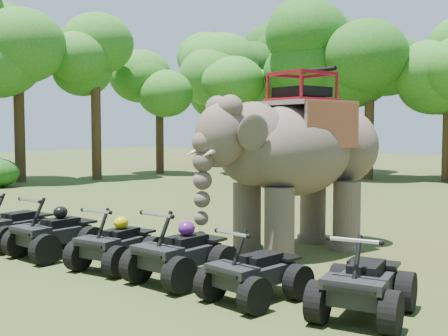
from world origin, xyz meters
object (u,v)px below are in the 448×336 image
(atv_3, at_px, (181,245))
(atv_5, at_px, (364,274))
(atv_2, at_px, (116,237))
(atv_0, at_px, (14,219))
(atv_1, at_px, (55,226))
(atv_4, at_px, (255,263))
(elephant, at_px, (298,160))

(atv_3, distance_m, atv_5, 3.56)
(atv_2, relative_size, atv_5, 0.97)
(atv_2, height_order, atv_5, atv_5)
(atv_0, relative_size, atv_1, 0.98)
(atv_3, xyz_separation_m, atv_4, (1.77, -0.17, -0.07))
(atv_2, bearing_deg, atv_1, 177.19)
(atv_2, relative_size, atv_3, 0.94)
(atv_0, relative_size, atv_5, 1.02)
(atv_4, bearing_deg, atv_2, -172.95)
(elephant, bearing_deg, atv_0, -130.45)
(atv_0, xyz_separation_m, atv_3, (5.31, 0.01, 0.02))
(atv_0, bearing_deg, atv_5, -1.58)
(atv_0, relative_size, atv_3, 0.98)
(elephant, relative_size, atv_1, 2.74)
(atv_2, bearing_deg, atv_5, -3.80)
(atv_2, height_order, atv_3, atv_3)
(atv_0, bearing_deg, atv_1, -4.73)
(atv_5, bearing_deg, atv_0, 172.55)
(atv_5, bearing_deg, atv_3, 173.43)
(atv_1, relative_size, atv_3, 0.99)
(atv_1, bearing_deg, atv_5, 4.75)
(atv_0, height_order, atv_2, atv_0)
(atv_4, distance_m, atv_5, 1.81)
(atv_4, relative_size, atv_5, 0.94)
(elephant, xyz_separation_m, atv_3, (-0.52, -3.60, -1.44))
(atv_0, bearing_deg, atv_2, -2.27)
(atv_2, bearing_deg, atv_0, 175.04)
(atv_2, bearing_deg, atv_4, -7.51)
(elephant, distance_m, atv_1, 5.74)
(atv_3, height_order, atv_4, atv_3)
(atv_1, height_order, atv_5, atv_1)
(elephant, bearing_deg, atv_3, -80.38)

